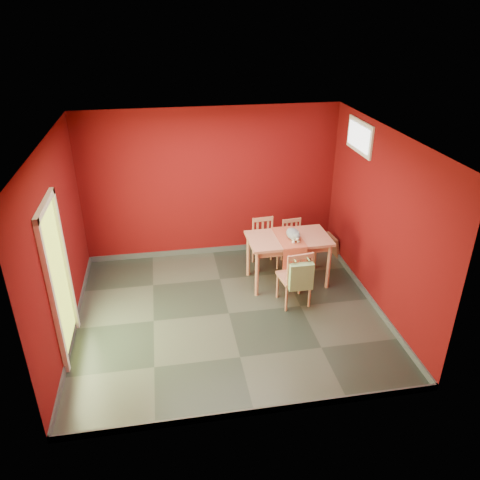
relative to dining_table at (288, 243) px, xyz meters
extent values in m
plane|color=#2D342D|center=(-1.10, -0.75, -0.72)|extent=(4.50, 4.50, 0.00)
plane|color=#5D090B|center=(-1.10, 1.25, 0.63)|extent=(4.50, 0.00, 4.50)
plane|color=#5D090B|center=(-1.10, -2.75, 0.63)|extent=(4.50, 0.00, 4.50)
plane|color=#5D090B|center=(-3.35, -0.75, 0.63)|extent=(0.00, 4.00, 4.00)
plane|color=#5D090B|center=(1.15, -0.75, 0.63)|extent=(0.00, 4.00, 4.00)
plane|color=white|center=(-1.10, -0.75, 1.98)|extent=(4.50, 4.50, 0.00)
cube|color=#3F4244|center=(-1.10, 1.24, -0.67)|extent=(4.50, 0.02, 0.10)
cube|color=#3F4244|center=(-1.10, -2.74, -0.67)|extent=(4.50, 0.02, 0.10)
cube|color=#3F4244|center=(-3.34, -0.75, -0.67)|extent=(0.03, 4.00, 0.10)
cube|color=#3F4244|center=(1.14, -0.75, -0.67)|extent=(0.03, 4.00, 0.10)
cube|color=#B7D838|center=(-3.34, -1.15, 0.30)|extent=(0.02, 0.85, 2.05)
cube|color=white|center=(-3.32, -1.62, 0.34)|extent=(0.06, 0.08, 2.13)
cube|color=white|center=(-3.32, -0.69, 0.34)|extent=(0.06, 0.08, 2.13)
cube|color=white|center=(-3.32, -1.15, 1.37)|extent=(0.06, 1.01, 0.08)
cube|color=white|center=(1.13, 0.25, 1.63)|extent=(0.03, 0.90, 0.50)
cube|color=white|center=(1.11, 0.25, 1.63)|extent=(0.02, 0.76, 0.36)
cube|color=silver|center=(0.50, 1.24, -0.42)|extent=(0.08, 0.02, 0.12)
cube|color=#C5765C|center=(0.00, 0.00, 0.08)|extent=(1.34, 0.80, 0.04)
cube|color=#C5765C|center=(0.00, 0.00, 0.00)|extent=(1.20, 0.67, 0.11)
cylinder|color=#C5765C|center=(-0.59, -0.33, -0.33)|extent=(0.06, 0.06, 0.78)
cylinder|color=#C5765C|center=(-0.60, 0.30, -0.33)|extent=(0.06, 0.06, 0.78)
cylinder|color=#C5765C|center=(0.60, -0.30, -0.33)|extent=(0.06, 0.06, 0.78)
cylinder|color=#C5765C|center=(0.59, 0.33, -0.33)|extent=(0.06, 0.06, 0.78)
cube|color=#BA4E34|center=(0.00, 0.00, 0.11)|extent=(0.41, 0.80, 0.01)
cube|color=#BA4E34|center=(0.00, -0.40, -0.10)|extent=(0.39, 0.02, 0.40)
cube|color=#C5765C|center=(-0.25, 0.58, -0.31)|extent=(0.44, 0.44, 0.04)
cylinder|color=#C5765C|center=(-0.40, 0.39, -0.52)|extent=(0.03, 0.03, 0.40)
cylinder|color=#C5765C|center=(-0.43, 0.74, -0.52)|extent=(0.03, 0.03, 0.40)
cylinder|color=#C5765C|center=(-0.06, 0.42, -0.52)|extent=(0.03, 0.03, 0.40)
cylinder|color=#C5765C|center=(-0.09, 0.77, -0.52)|extent=(0.03, 0.03, 0.40)
cylinder|color=#C5765C|center=(-0.43, 0.74, -0.07)|extent=(0.03, 0.03, 0.43)
cylinder|color=#C5765C|center=(-0.09, 0.77, -0.07)|extent=(0.03, 0.03, 0.43)
cube|color=#C5765C|center=(-0.26, 0.75, 0.11)|extent=(0.37, 0.07, 0.07)
cube|color=#C5765C|center=(-0.36, 0.74, -0.11)|extent=(0.04, 0.02, 0.34)
cube|color=#C5765C|center=(-0.26, 0.75, -0.11)|extent=(0.04, 0.02, 0.34)
cube|color=#C5765C|center=(-0.17, 0.76, -0.11)|extent=(0.04, 0.02, 0.34)
cube|color=#C5765C|center=(0.28, 0.58, -0.34)|extent=(0.41, 0.41, 0.04)
cylinder|color=#C5765C|center=(0.13, 0.40, -0.54)|extent=(0.03, 0.03, 0.37)
cylinder|color=#C5765C|center=(0.10, 0.72, -0.54)|extent=(0.03, 0.03, 0.37)
cylinder|color=#C5765C|center=(0.45, 0.43, -0.54)|extent=(0.03, 0.03, 0.37)
cylinder|color=#C5765C|center=(0.42, 0.76, -0.54)|extent=(0.03, 0.03, 0.37)
cylinder|color=#C5765C|center=(0.10, 0.72, -0.12)|extent=(0.03, 0.03, 0.40)
cylinder|color=#C5765C|center=(0.42, 0.76, -0.12)|extent=(0.03, 0.03, 0.40)
cube|color=#C5765C|center=(0.26, 0.74, 0.05)|extent=(0.34, 0.07, 0.06)
cube|color=#C5765C|center=(0.17, 0.73, -0.15)|extent=(0.03, 0.02, 0.31)
cube|color=#C5765C|center=(0.26, 0.74, -0.15)|extent=(0.03, 0.02, 0.31)
cube|color=#C5765C|center=(0.35, 0.75, -0.15)|extent=(0.03, 0.02, 0.31)
cube|color=#C5765C|center=(-0.07, -0.62, -0.27)|extent=(0.49, 0.49, 0.04)
cylinder|color=#C5765C|center=(0.10, -0.41, -0.51)|extent=(0.04, 0.04, 0.43)
cylinder|color=#C5765C|center=(0.15, -0.79, -0.51)|extent=(0.04, 0.04, 0.43)
cylinder|color=#C5765C|center=(-0.28, -0.45, -0.51)|extent=(0.04, 0.04, 0.43)
cylinder|color=#C5765C|center=(-0.23, -0.83, -0.51)|extent=(0.04, 0.04, 0.43)
cylinder|color=#C5765C|center=(0.15, -0.79, -0.01)|extent=(0.04, 0.04, 0.47)
cylinder|color=#C5765C|center=(-0.23, -0.83, -0.01)|extent=(0.04, 0.04, 0.47)
cube|color=#C5765C|center=(-0.04, -0.81, 0.18)|extent=(0.40, 0.08, 0.07)
cube|color=#C5765C|center=(0.06, -0.80, -0.05)|extent=(0.04, 0.03, 0.37)
cube|color=#C5765C|center=(-0.04, -0.81, -0.05)|extent=(0.04, 0.03, 0.37)
cube|color=#C5765C|center=(-0.15, -0.82, -0.05)|extent=(0.04, 0.03, 0.37)
cube|color=#81A66A|center=(-0.04, -0.89, -0.10)|extent=(0.36, 0.11, 0.42)
cylinder|color=#81A66A|center=(-0.14, -0.83, 0.17)|extent=(0.02, 0.18, 0.02)
cylinder|color=#81A66A|center=(0.06, -0.83, 0.17)|extent=(0.02, 0.18, 0.02)
cube|color=brown|center=(1.09, 0.76, -0.53)|extent=(0.17, 0.41, 0.40)
cube|color=black|center=(1.08, 0.76, -0.53)|extent=(0.11, 0.28, 0.28)
camera|label=1|loc=(-1.93, -6.51, 3.46)|focal=35.00mm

